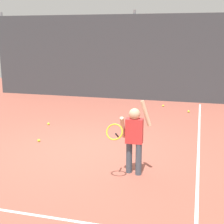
% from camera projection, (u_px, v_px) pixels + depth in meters
% --- Properties ---
extents(ground_plane, '(20.00, 20.00, 0.00)m').
position_uv_depth(ground_plane, '(80.00, 149.00, 7.11)').
color(ground_plane, '#9E5142').
extents(court_line_baseline, '(9.00, 0.05, 0.00)m').
position_uv_depth(court_line_baseline, '(14.00, 212.00, 4.61)').
color(court_line_baseline, white).
rests_on(court_line_baseline, ground).
extents(court_line_sideline, '(0.05, 9.00, 0.00)m').
position_uv_depth(court_line_sideline, '(199.00, 144.00, 7.42)').
color(court_line_sideline, white).
rests_on(court_line_sideline, ground).
extents(back_fence_windscreen, '(11.36, 0.08, 3.16)m').
position_uv_depth(back_fence_windscreen, '(134.00, 58.00, 12.20)').
color(back_fence_windscreen, '#383D42').
rests_on(back_fence_windscreen, ground).
extents(fence_post_0, '(0.09, 0.09, 3.31)m').
position_uv_depth(fence_post_0, '(4.00, 53.00, 13.64)').
color(fence_post_0, slate).
rests_on(fence_post_0, ground).
extents(fence_post_1, '(0.09, 0.09, 3.31)m').
position_uv_depth(fence_post_1, '(134.00, 56.00, 12.24)').
color(fence_post_1, slate).
rests_on(fence_post_1, ground).
extents(tennis_player, '(0.69, 0.60, 1.35)m').
position_uv_depth(tennis_player, '(133.00, 135.00, 5.71)').
color(tennis_player, '#3F4C59').
rests_on(tennis_player, ground).
extents(tennis_ball_0, '(0.07, 0.07, 0.07)m').
position_uv_depth(tennis_ball_0, '(189.00, 111.00, 10.44)').
color(tennis_ball_0, '#CCE033').
rests_on(tennis_ball_0, ground).
extents(tennis_ball_1, '(0.07, 0.07, 0.07)m').
position_uv_depth(tennis_ball_1, '(39.00, 140.00, 7.60)').
color(tennis_ball_1, '#CCE033').
rests_on(tennis_ball_1, ground).
extents(tennis_ball_2, '(0.07, 0.07, 0.07)m').
position_uv_depth(tennis_ball_2, '(163.00, 106.00, 11.28)').
color(tennis_ball_2, '#CCE033').
rests_on(tennis_ball_2, ground).
extents(tennis_ball_4, '(0.07, 0.07, 0.07)m').
position_uv_depth(tennis_ball_4, '(48.00, 124.00, 9.01)').
color(tennis_ball_4, '#CCE033').
rests_on(tennis_ball_4, ground).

